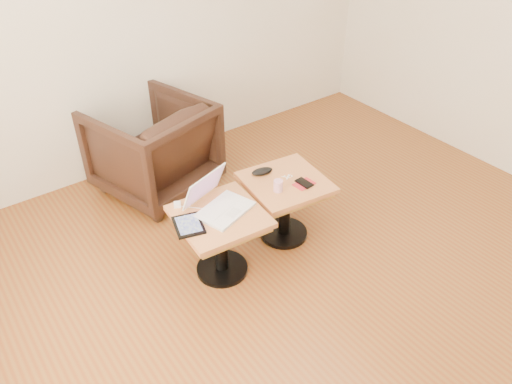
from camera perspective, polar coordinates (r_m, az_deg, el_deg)
room_shell at (r=2.55m, az=11.52°, el=9.64°), size 4.52×4.52×2.71m
side_table_left at (r=3.24m, az=-4.13°, el=-4.25°), size 0.58×0.58×0.49m
side_table_right at (r=3.54m, az=3.35°, el=-0.31°), size 0.60×0.60×0.49m
laptop at (r=3.18m, az=-4.35°, el=-1.19°), size 0.43×0.42×0.24m
tablet at (r=3.09m, az=-7.71°, el=-3.76°), size 0.23×0.26×0.02m
charging_adapter at (r=3.25m, az=-8.98°, el=-1.43°), size 0.06×0.06×0.03m
glasses_case at (r=3.51m, az=0.70°, el=2.38°), size 0.17×0.10×0.05m
striped_cup at (r=3.34m, az=2.55°, el=0.72°), size 0.08×0.08×0.08m
earbuds_tangle at (r=3.49m, az=3.68°, el=1.76°), size 0.07×0.05×0.01m
phone_on_sleeve at (r=3.43m, az=5.53°, el=0.98°), size 0.15×0.13×0.02m
armchair at (r=4.12m, az=-11.70°, el=4.95°), size 1.01×1.03×0.77m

